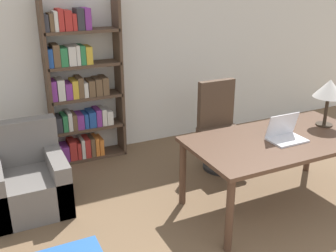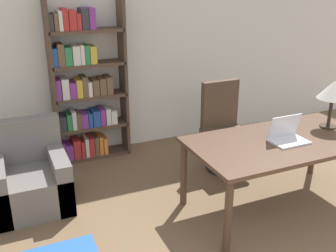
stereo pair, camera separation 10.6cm
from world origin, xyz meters
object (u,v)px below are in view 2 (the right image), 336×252
Objects in this scene: bookshelf at (84,90)px; desk at (282,147)px; table_lamp at (333,91)px; armchair at (30,180)px; office_chair at (224,129)px; laptop at (287,136)px.

desk is at bearing -52.46° from bookshelf.
table_lamp reaches higher than armchair.
desk is 0.82m from table_lamp.
armchair is 0.43× the size of bookshelf.
bookshelf is at bearing 127.54° from desk.
table_lamp is at bearing -53.11° from office_chair.
bookshelf reaches higher than armchair.
desk is 2.57m from armchair.
table_lamp is 0.58× the size of armchair.
laptop is 0.75m from table_lamp.
desk is 0.14m from laptop.
laptop is at bearing -25.50° from armchair.
office_chair reaches higher than desk.
office_chair is (-0.70, 0.93, -0.64)m from table_lamp.
office_chair is at bearing 92.38° from laptop.
bookshelf is (0.81, 0.89, 0.64)m from armchair.
laptop is 0.41× the size of armchair.
laptop is 2.51m from bookshelf.
desk is at bearing -24.70° from armchair.
bookshelf is (-2.17, 1.88, -0.22)m from table_lamp.
desk is 2.48m from bookshelf.
table_lamp is (0.66, 0.08, 0.47)m from desk.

